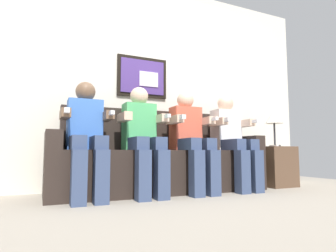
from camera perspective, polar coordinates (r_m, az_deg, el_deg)
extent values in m
plane|color=#9E9384|center=(2.84, 1.29, -13.97)|extent=(6.16, 6.16, 0.00)
cube|color=silver|center=(3.61, -4.07, 8.68)|extent=(4.74, 0.05, 2.60)
cube|color=black|center=(3.56, -5.20, 9.74)|extent=(0.63, 0.03, 0.50)
cube|color=#4C337F|center=(3.55, -5.12, 9.79)|extent=(0.55, 0.02, 0.42)
cube|color=silver|center=(3.56, -3.90, 9.34)|extent=(0.24, 0.02, 0.18)
cube|color=#2D231E|center=(3.07, -1.09, -9.07)|extent=(2.06, 0.58, 0.45)
cube|color=#2D231E|center=(3.28, -2.59, -0.96)|extent=(2.06, 0.14, 0.45)
cube|color=#2D231E|center=(2.82, -22.25, -7.29)|extent=(0.14, 0.58, 0.62)
cube|color=#2D231E|center=(3.65, 15.12, -6.96)|extent=(0.14, 0.58, 0.62)
cube|color=#3F72CC|center=(2.85, -16.38, 0.21)|extent=(0.32, 0.20, 0.48)
sphere|color=brown|center=(2.89, -16.21, 6.64)|extent=(0.19, 0.19, 0.19)
cube|color=#38476B|center=(2.63, -17.82, -3.25)|extent=(0.12, 0.40, 0.12)
cube|color=#38476B|center=(2.65, -13.95, -3.36)|extent=(0.12, 0.40, 0.12)
cube|color=#38476B|center=(2.43, -17.47, -9.83)|extent=(0.12, 0.12, 0.45)
cube|color=#38476B|center=(2.46, -13.24, -9.88)|extent=(0.12, 0.12, 0.45)
cube|color=brown|center=(2.72, -19.96, 2.26)|extent=(0.08, 0.28, 0.08)
cube|color=brown|center=(2.77, -12.10, 1.92)|extent=(0.08, 0.28, 0.08)
cube|color=white|center=(2.62, -11.35, 2.55)|extent=(0.04, 0.13, 0.04)
cube|color=white|center=(2.56, -19.67, 2.93)|extent=(0.04, 0.10, 0.04)
cube|color=#4CB266|center=(2.97, -5.86, -0.20)|extent=(0.32, 0.20, 0.48)
sphere|color=beige|center=(3.02, -5.80, 5.97)|extent=(0.19, 0.19, 0.19)
cube|color=#38476B|center=(2.74, -6.35, -3.54)|extent=(0.12, 0.40, 0.12)
cube|color=#38476B|center=(2.80, -2.85, -3.61)|extent=(0.12, 0.40, 0.12)
cube|color=#38476B|center=(2.56, -5.01, -9.82)|extent=(0.12, 0.12, 0.45)
cube|color=#38476B|center=(2.63, -1.25, -9.72)|extent=(0.12, 0.12, 0.45)
cube|color=beige|center=(2.81, -8.74, 1.76)|extent=(0.08, 0.28, 0.08)
cube|color=beige|center=(2.93, -1.58, 1.41)|extent=(0.08, 0.28, 0.08)
cube|color=white|center=(2.79, -0.30, 1.96)|extent=(0.04, 0.13, 0.04)
cube|color=#D8593F|center=(3.19, 3.53, -0.56)|extent=(0.32, 0.20, 0.48)
sphere|color=beige|center=(3.23, 3.50, 5.20)|extent=(0.19, 0.19, 0.19)
cube|color=#38476B|center=(2.96, 3.82, -3.69)|extent=(0.12, 0.40, 0.12)
cube|color=#38476B|center=(3.05, 6.81, -3.71)|extent=(0.12, 0.40, 0.12)
cube|color=#38476B|center=(2.79, 5.82, -9.43)|extent=(0.12, 0.12, 0.45)
cube|color=#38476B|center=(2.88, 8.95, -9.26)|extent=(0.12, 0.12, 0.45)
cube|color=beige|center=(3.00, 1.38, 1.25)|extent=(0.08, 0.28, 0.08)
cube|color=beige|center=(3.19, 7.55, 0.92)|extent=(0.08, 0.28, 0.08)
cube|color=white|center=(3.05, 9.14, 1.40)|extent=(0.04, 0.13, 0.04)
cube|color=white|center=(2.86, 2.77, 1.78)|extent=(0.04, 0.10, 0.04)
cube|color=white|center=(3.48, 11.54, -0.86)|extent=(0.32, 0.20, 0.48)
sphere|color=beige|center=(3.52, 11.45, 4.44)|extent=(0.19, 0.19, 0.19)
cube|color=#38476B|center=(3.25, 12.38, -3.72)|extent=(0.12, 0.40, 0.12)
cube|color=#38476B|center=(3.36, 14.85, -3.72)|extent=(0.12, 0.40, 0.12)
cube|color=#38476B|center=(3.10, 14.72, -8.87)|extent=(0.12, 0.12, 0.45)
cube|color=#38476B|center=(3.22, 17.24, -8.67)|extent=(0.12, 0.12, 0.45)
cube|color=beige|center=(3.28, 10.05, 0.78)|extent=(0.08, 0.28, 0.08)
cube|color=beige|center=(3.50, 15.19, 0.50)|extent=(0.08, 0.28, 0.08)
cube|color=white|center=(3.38, 16.91, 0.91)|extent=(0.04, 0.13, 0.04)
cube|color=white|center=(3.15, 11.69, 1.24)|extent=(0.04, 0.10, 0.04)
cube|color=brown|center=(3.88, 20.65, -7.58)|extent=(0.40, 0.40, 0.50)
cylinder|color=#333338|center=(3.89, 20.68, -3.74)|extent=(0.14, 0.14, 0.02)
cylinder|color=#333338|center=(3.90, 20.61, -1.54)|extent=(0.02, 0.02, 0.28)
cone|color=silver|center=(3.92, 20.50, 1.67)|extent=(0.22, 0.22, 0.16)
cube|color=white|center=(3.82, 20.45, -3.73)|extent=(0.04, 0.13, 0.02)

